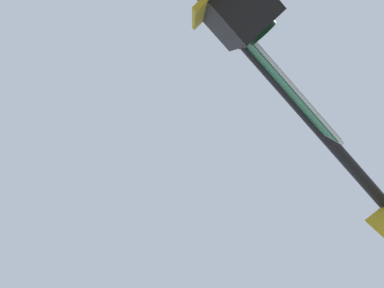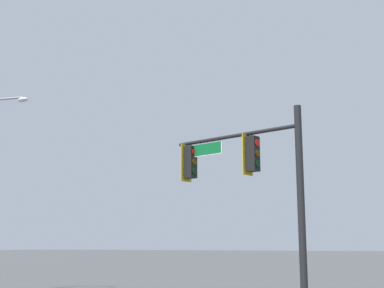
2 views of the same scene
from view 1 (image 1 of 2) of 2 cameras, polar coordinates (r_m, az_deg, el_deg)
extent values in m
cylinder|color=black|center=(4.07, 23.43, -3.46)|extent=(4.65, 0.88, 0.12)
cube|color=black|center=(2.96, 6.78, 18.80)|extent=(0.41, 0.37, 1.10)
cylinder|color=black|center=(3.56, 5.59, 17.70)|extent=(0.04, 0.04, 0.12)
cylinder|color=red|center=(3.29, 8.48, 15.53)|extent=(0.07, 0.22, 0.22)
cylinder|color=#392D05|center=(2.96, 9.43, 15.88)|extent=(0.07, 0.22, 0.22)
cylinder|color=black|center=(2.64, 10.63, 16.30)|extent=(0.07, 0.22, 0.22)
cube|color=#0F602D|center=(3.37, 12.23, 11.05)|extent=(1.61, 0.30, 0.38)
cube|color=white|center=(3.37, 12.23, 11.05)|extent=(1.67, 0.30, 0.44)
camera|label=2|loc=(18.47, 90.32, 2.90)|focal=50.00mm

